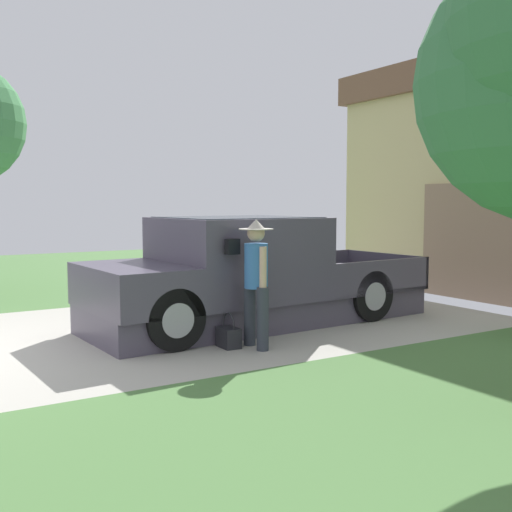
# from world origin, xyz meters

# --- Properties ---
(pickup_truck) EXTENTS (2.31, 5.52, 1.65)m
(pickup_truck) POSITION_xyz_m (0.35, 4.85, 0.75)
(pickup_truck) COLOR #4D4657
(pickup_truck) RESTS_ON ground
(person_with_hat) EXTENTS (0.49, 0.44, 1.65)m
(person_with_hat) POSITION_xyz_m (1.70, 4.30, 0.93)
(person_with_hat) COLOR #333842
(person_with_hat) RESTS_ON ground
(handbag) EXTENTS (0.32, 0.22, 0.46)m
(handbag) POSITION_xyz_m (1.50, 4.01, 0.14)
(handbag) COLOR #232328
(handbag) RESTS_ON ground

